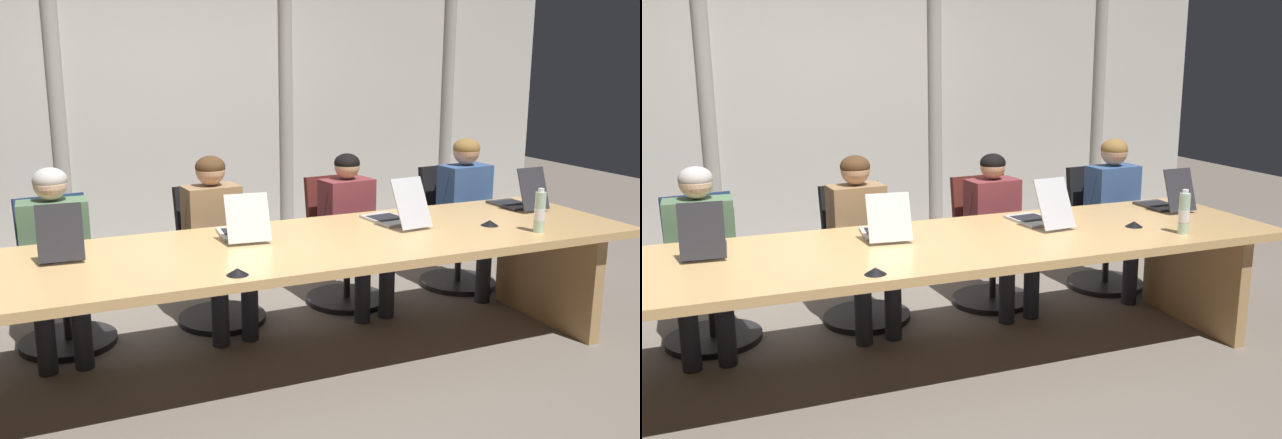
% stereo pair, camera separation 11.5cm
% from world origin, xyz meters
% --- Properties ---
extents(ground_plane, '(14.56, 14.56, 0.00)m').
position_xyz_m(ground_plane, '(0.00, 0.00, 0.00)').
color(ground_plane, '#6B6056').
extents(conference_table, '(4.64, 1.12, 0.75)m').
position_xyz_m(conference_table, '(0.00, 0.00, 0.62)').
color(conference_table, tan).
rests_on(conference_table, ground_plane).
extents(curtain_backdrop, '(7.28, 0.17, 2.71)m').
position_xyz_m(curtain_backdrop, '(0.00, 2.20, 1.35)').
color(curtain_backdrop, beige).
rests_on(curtain_backdrop, ground_plane).
extents(laptop_left_mid, '(0.25, 0.38, 0.31)m').
position_xyz_m(laptop_left_mid, '(-1.00, 0.22, 0.81)').
color(laptop_left_mid, '#2D2D33').
rests_on(laptop_left_mid, conference_table).
extents(laptop_center, '(0.29, 0.44, 0.28)m').
position_xyz_m(laptop_center, '(-0.00, 0.24, 0.81)').
color(laptop_center, beige).
rests_on(laptop_center, conference_table).
extents(laptop_right_mid, '(0.27, 0.50, 0.31)m').
position_xyz_m(laptop_right_mid, '(0.98, 0.18, 0.81)').
color(laptop_right_mid, '#BCBCC1').
rests_on(laptop_right_mid, conference_table).
extents(laptop_right_end, '(0.23, 0.42, 0.30)m').
position_xyz_m(laptop_right_end, '(2.00, 0.25, 0.81)').
color(laptop_right_end, '#2D2D33').
rests_on(laptop_right_end, conference_table).
extents(office_chair_left_mid, '(0.60, 0.61, 0.92)m').
position_xyz_m(office_chair_left_mid, '(-0.99, 0.93, 0.34)').
color(office_chair_left_mid, navy).
rests_on(office_chair_left_mid, ground_plane).
extents(office_chair_center, '(0.60, 0.61, 0.92)m').
position_xyz_m(office_chair_center, '(0.02, 0.93, 0.34)').
color(office_chair_center, black).
rests_on(office_chair_center, ground_plane).
extents(office_chair_right_mid, '(0.60, 0.60, 0.92)m').
position_xyz_m(office_chair_right_mid, '(0.98, 0.93, 0.34)').
color(office_chair_right_mid, '#511E19').
rests_on(office_chair_right_mid, ground_plane).
extents(office_chair_right_end, '(0.60, 0.60, 0.93)m').
position_xyz_m(office_chair_right_end, '(1.96, 0.93, 0.34)').
color(office_chair_right_end, black).
rests_on(office_chair_right_end, ground_plane).
extents(person_left_mid, '(0.43, 0.55, 1.14)m').
position_xyz_m(person_left_mid, '(-1.01, 0.78, 0.65)').
color(person_left_mid, '#4C6B4C').
rests_on(person_left_mid, ground_plane).
extents(person_center, '(0.40, 0.56, 1.15)m').
position_xyz_m(person_center, '(-0.02, 0.77, 0.65)').
color(person_center, olive).
rests_on(person_center, ground_plane).
extents(person_right_mid, '(0.41, 0.57, 1.11)m').
position_xyz_m(person_right_mid, '(0.98, 0.77, 0.62)').
color(person_right_mid, brown).
rests_on(person_right_mid, ground_plane).
extents(person_right_end, '(0.41, 0.56, 1.17)m').
position_xyz_m(person_right_end, '(1.99, 0.78, 0.67)').
color(person_right_end, '#335184').
rests_on(person_right_end, ground_plane).
extents(water_bottle_primary, '(0.06, 0.06, 0.27)m').
position_xyz_m(water_bottle_primary, '(1.66, -0.35, 0.88)').
color(water_bottle_primary, '#ADD1B2').
rests_on(water_bottle_primary, conference_table).
extents(conference_mic_left_side, '(0.11, 0.11, 0.03)m').
position_xyz_m(conference_mic_left_side, '(1.49, -0.10, 0.77)').
color(conference_mic_left_side, black).
rests_on(conference_mic_left_side, conference_table).
extents(conference_mic_middle, '(0.11, 0.11, 0.03)m').
position_xyz_m(conference_mic_middle, '(-0.25, -0.44, 0.77)').
color(conference_mic_middle, black).
rests_on(conference_mic_middle, conference_table).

